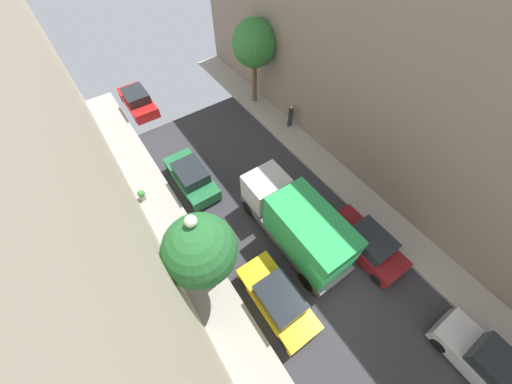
{
  "coord_description": "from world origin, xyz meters",
  "views": [
    {
      "loc": [
        -5.36,
        -0.94,
        13.59
      ],
      "look_at": [
        -0.04,
        6.77,
        0.5
      ],
      "focal_mm": 19.23,
      "sensor_mm": 36.0,
      "label": 1
    }
  ],
  "objects": [
    {
      "name": "parked_car_right_2",
      "position": [
        2.7,
        0.78,
        0.72
      ],
      "size": [
        1.78,
        4.2,
        1.57
      ],
      "color": "maroon",
      "rests_on": "ground"
    },
    {
      "name": "parked_car_left_2",
      "position": [
        -2.7,
        1.17,
        0.72
      ],
      "size": [
        1.78,
        4.2,
        1.57
      ],
      "color": "gold",
      "rests_on": "ground"
    },
    {
      "name": "ground",
      "position": [
        0.0,
        0.0,
        0.0
      ],
      "size": [
        32.0,
        32.0,
        0.0
      ],
      "primitive_type": "plane",
      "color": "#2D2D33"
    },
    {
      "name": "parked_car_right_1",
      "position": [
        2.7,
        -5.72,
        0.72
      ],
      "size": [
        1.78,
        4.2,
        1.57
      ],
      "color": "silver",
      "rests_on": "ground"
    },
    {
      "name": "parked_car_left_3",
      "position": [
        -2.7,
        9.75,
        0.72
      ],
      "size": [
        1.78,
        4.2,
        1.57
      ],
      "color": "#1E6638",
      "rests_on": "ground"
    },
    {
      "name": "sidewalk_right",
      "position": [
        5.0,
        0.0,
        0.07
      ],
      "size": [
        2.0,
        44.0,
        0.15
      ],
      "primitive_type": "cube",
      "color": "gray",
      "rests_on": "ground"
    },
    {
      "name": "lamp_post",
      "position": [
        -4.6,
        3.9,
        3.97
      ],
      "size": [
        0.44,
        0.44,
        5.85
      ],
      "color": "#333338",
      "rests_on": "sidewalk_left"
    },
    {
      "name": "street_tree_1",
      "position": [
        5.11,
        14.44,
        4.52
      ],
      "size": [
        3.03,
        3.03,
        5.92
      ],
      "color": "brown",
      "rests_on": "sidewalk_right"
    },
    {
      "name": "parked_car_left_4",
      "position": [
        -2.7,
        18.75,
        0.72
      ],
      "size": [
        1.78,
        4.2,
        1.57
      ],
      "color": "red",
      "rests_on": "ground"
    },
    {
      "name": "delivery_truck",
      "position": [
        0.0,
        3.29,
        1.79
      ],
      "size": [
        2.26,
        6.6,
        3.38
      ],
      "color": "#4C4C51",
      "rests_on": "ground"
    },
    {
      "name": "pedestrian",
      "position": [
        5.5,
        10.51,
        1.07
      ],
      "size": [
        0.4,
        0.36,
        1.72
      ],
      "color": "#2D334C",
      "rests_on": "sidewalk_right"
    },
    {
      "name": "sidewalk_left",
      "position": [
        -5.0,
        0.0,
        0.07
      ],
      "size": [
        2.0,
        44.0,
        0.15
      ],
      "primitive_type": "cube",
      "color": "gray",
      "rests_on": "ground"
    },
    {
      "name": "potted_plant_2",
      "position": [
        -5.65,
        10.39,
        0.52
      ],
      "size": [
        0.42,
        0.42,
        0.69
      ],
      "color": "#B2A899",
      "rests_on": "sidewalk_left"
    },
    {
      "name": "street_tree_2",
      "position": [
        -4.72,
        3.6,
        4.18
      ],
      "size": [
        2.8,
        2.8,
        5.46
      ],
      "color": "brown",
      "rests_on": "sidewalk_left"
    }
  ]
}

